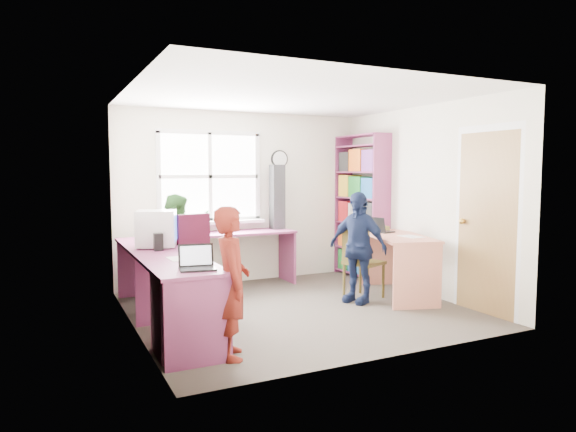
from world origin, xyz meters
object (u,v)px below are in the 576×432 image
object	(u,v)px
right_desk	(397,252)
cd_tower	(277,197)
crt_monitor	(156,229)
laptop_left	(197,263)
person_red	(232,283)
person_navy	(357,247)
laptop_right	(379,229)
swivel_chair	(199,270)
potted_plant	(204,221)
bookshelf	(361,210)
wooden_chair	(361,258)
l_desk	(191,286)
person_green	(178,247)

from	to	relation	value
right_desk	cd_tower	xyz separation A→B (m)	(-0.98, 1.48, 0.64)
crt_monitor	cd_tower	xyz separation A→B (m)	(1.92, 1.06, 0.25)
laptop_left	crt_monitor	bearing A→B (deg)	101.21
person_red	person_navy	xyz separation A→B (m)	(1.98, 1.10, 0.02)
person_navy	crt_monitor	bearing A→B (deg)	-125.09
laptop_right	crt_monitor	bearing A→B (deg)	73.16
crt_monitor	laptop_right	bearing A→B (deg)	15.81
swivel_chair	cd_tower	world-z (taller)	cd_tower
laptop_left	laptop_right	world-z (taller)	laptop_right
potted_plant	person_navy	size ratio (longest dim) A/B	0.23
bookshelf	wooden_chair	xyz separation A→B (m)	(-0.74, -1.10, -0.50)
wooden_chair	potted_plant	world-z (taller)	potted_plant
laptop_left	potted_plant	xyz separation A→B (m)	(0.78, 2.44, 0.11)
wooden_chair	laptop_right	bearing A→B (deg)	9.41
crt_monitor	laptop_right	size ratio (longest dim) A/B	1.42
swivel_chair	laptop_left	distance (m)	1.48
l_desk	laptop_left	xyz separation A→B (m)	(-0.13, -0.67, 0.34)
bookshelf	crt_monitor	bearing A→B (deg)	-166.70
cd_tower	person_green	world-z (taller)	cd_tower
right_desk	laptop_right	distance (m)	0.42
swivel_chair	laptop_right	size ratio (longest dim) A/B	3.08
l_desk	potted_plant	world-z (taller)	potted_plant
laptop_right	cd_tower	bearing A→B (deg)	24.40
bookshelf	laptop_right	distance (m)	0.90
person_green	person_navy	size ratio (longest dim) A/B	0.98
person_navy	laptop_left	bearing A→B (deg)	-90.90
bookshelf	person_navy	world-z (taller)	bookshelf
laptop_left	potted_plant	world-z (taller)	potted_plant
potted_plant	person_red	size ratio (longest dim) A/B	0.24
crt_monitor	potted_plant	distance (m)	1.34
swivel_chair	person_navy	size ratio (longest dim) A/B	0.81
crt_monitor	wooden_chair	bearing A→B (deg)	9.03
right_desk	person_green	distance (m)	2.73
right_desk	person_navy	world-z (taller)	person_navy
swivel_chair	wooden_chair	world-z (taller)	swivel_chair
bookshelf	potted_plant	world-z (taller)	bookshelf
swivel_chair	crt_monitor	xyz separation A→B (m)	(-0.46, 0.01, 0.49)
laptop_right	person_red	xyz separation A→B (m)	(-2.56, -1.47, -0.18)
crt_monitor	potted_plant	xyz separation A→B (m)	(0.83, 1.05, -0.05)
laptop_left	wooden_chair	bearing A→B (deg)	32.77
swivel_chair	person_green	xyz separation A→B (m)	(-0.10, 0.58, 0.19)
laptop_left	person_navy	xyz separation A→B (m)	(2.23, 0.93, -0.13)
cd_tower	person_navy	xyz separation A→B (m)	(0.36, -1.52, -0.54)
l_desk	swivel_chair	bearing A→B (deg)	68.52
wooden_chair	swivel_chair	bearing A→B (deg)	148.74
swivel_chair	laptop_left	bearing A→B (deg)	-119.69
laptop_right	cd_tower	xyz separation A→B (m)	(-0.94, 1.15, 0.38)
person_green	crt_monitor	bearing A→B (deg)	143.83
l_desk	right_desk	bearing A→B (deg)	6.46
cd_tower	bookshelf	bearing A→B (deg)	-15.25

